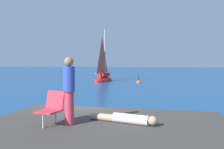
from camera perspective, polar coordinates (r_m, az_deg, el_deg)
name	(u,v)px	position (r m, az deg, el deg)	size (l,w,h in m)	color
ground_plane	(89,130)	(9.79, -5.27, -12.35)	(160.00, 160.00, 0.00)	navy
shore_ledge	(105,147)	(6.34, -1.68, -16.02)	(5.91, 4.12, 1.10)	#423D38
boulder_seaward	(85,142)	(8.41, -6.11, -15.01)	(1.17, 0.93, 0.64)	#414236
boulder_inland	(71,135)	(9.20, -9.22, -13.41)	(0.82, 0.65, 0.45)	#484136
sailboat_near	(103,78)	(30.47, -1.94, -0.87)	(2.46, 3.86, 6.96)	red
person_sunbather	(126,119)	(6.25, 3.14, -9.96)	(1.70, 0.73, 0.25)	white
person_standing	(69,89)	(6.05, -9.70, -3.24)	(0.28, 0.28, 1.62)	#DB384C
beach_chair	(52,107)	(6.20, -13.51, -7.08)	(0.63, 0.70, 0.80)	#E03342
marker_buoy	(139,83)	(28.98, 6.06, -1.85)	(0.56, 0.56, 1.13)	#EA5114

